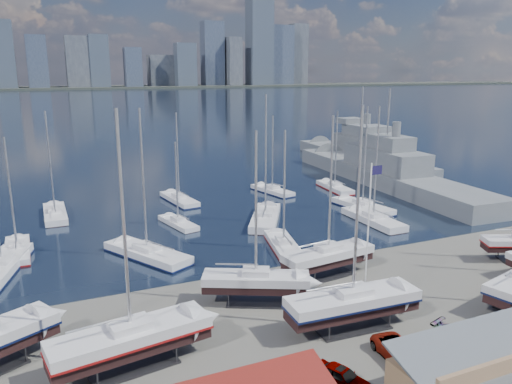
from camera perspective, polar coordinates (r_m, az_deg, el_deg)
name	(u,v)px	position (r m, az deg, el deg)	size (l,w,h in m)	color
ground	(352,303)	(45.15, 10.89, -12.36)	(1400.00, 1400.00, 0.00)	#605E59
water	(73,103)	(344.40, -20.18, 9.57)	(1400.00, 600.00, 0.40)	#19243B
far_shore	(54,88)	(603.77, -22.04, 10.95)	(1400.00, 80.00, 2.20)	#2D332D
skyline	(43,52)	(597.30, -23.12, 14.50)	(639.14, 43.80, 107.69)	#475166
sailboat_cradle_1	(131,339)	(35.86, -14.08, -15.95)	(11.23, 4.72, 17.47)	#2D2D33
sailboat_cradle_2	(256,281)	(43.55, -0.01, -10.17)	(9.33, 6.35, 15.01)	#2D2D33
sailboat_cradle_3	(353,303)	(40.31, 11.00, -12.31)	(10.92, 3.58, 17.31)	#2D2D33
sailboat_cradle_4	(328,256)	(49.52, 8.25, -7.25)	(9.84, 3.78, 15.68)	#2D2D33
sailboat_moored_0	(2,268)	(56.80, -27.02, -7.78)	(5.98, 11.66, 16.78)	black
sailboat_moored_1	(17,252)	(61.05, -25.60, -6.17)	(2.63, 9.09, 13.55)	black
sailboat_moored_2	(55,215)	(73.96, -21.96, -2.47)	(2.83, 10.08, 15.21)	black
sailboat_moored_3	(147,255)	(55.37, -12.31, -7.08)	(8.05, 11.37, 16.77)	black
sailboat_moored_4	(178,223)	(65.72, -8.88, -3.57)	(3.72, 7.90, 11.51)	black
sailboat_moored_5	(179,200)	(77.27, -8.76, -0.96)	(3.98, 9.86, 14.32)	black
sailboat_moored_6	(284,247)	(56.71, 3.17, -6.27)	(4.72, 9.79, 14.10)	black
sailboat_moored_7	(265,220)	(66.59, 1.09, -3.17)	(8.65, 11.69, 17.56)	black
sailboat_moored_8	(272,191)	(82.23, 1.87, 0.08)	(4.37, 9.24, 13.32)	black
sailboat_moored_9	(373,221)	(67.90, 13.23, -3.21)	(3.02, 10.66, 16.08)	black
sailboat_moored_10	(362,208)	(74.09, 12.07, -1.75)	(4.52, 10.75, 15.58)	black
sailboat_moored_11	(335,188)	(85.37, 8.98, 0.43)	(3.43, 9.50, 13.91)	black
naval_ship_east	(384,175)	(91.57, 14.47, 1.93)	(10.96, 50.86, 18.54)	slate
naval_ship_west	(359,156)	(110.81, 11.73, 4.07)	(8.69, 43.91, 17.93)	slate
car_a	(342,377)	(34.36, 9.80, -20.07)	(1.55, 3.84, 1.31)	gray
car_c	(400,352)	(37.62, 16.13, -17.17)	(2.23, 4.84, 1.34)	gray
car_d	(466,340)	(40.50, 22.90, -15.34)	(2.00, 4.91, 1.43)	gray
flagpole	(369,225)	(42.43, 12.81, -3.73)	(1.10, 0.12, 12.43)	white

